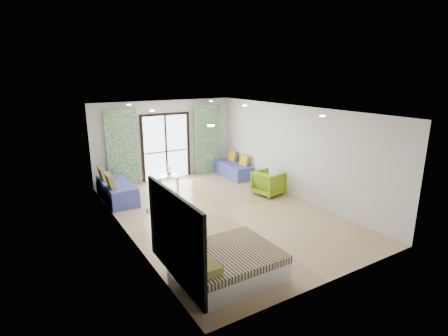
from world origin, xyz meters
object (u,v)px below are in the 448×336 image
daybed_left (116,190)px  daybed_right (233,169)px  coffee_table (169,177)px  armchair (269,182)px  bed (227,264)px

daybed_left → daybed_right: size_ratio=1.15×
daybed_left → coffee_table: (1.75, 0.28, 0.07)m
daybed_left → armchair: size_ratio=2.42×
daybed_right → coffee_table: daybed_right is taller
daybed_left → coffee_table: daybed_left is taller
daybed_left → armchair: (4.08, -1.92, 0.10)m
daybed_right → daybed_left: bearing=-174.9°
armchair → bed: bearing=121.9°
daybed_left → daybed_right: 4.24m
bed → coffee_table: size_ratio=2.25×
armchair → daybed_right: bearing=-14.3°
daybed_left → daybed_right: bearing=3.9°
daybed_left → daybed_right: (4.23, 0.31, -0.04)m
coffee_table → bed: bearing=-101.7°
bed → daybed_right: bearing=56.2°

